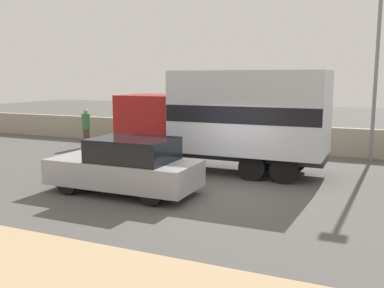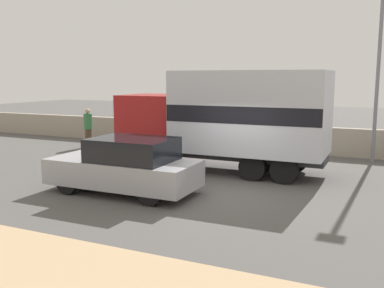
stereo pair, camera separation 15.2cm
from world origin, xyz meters
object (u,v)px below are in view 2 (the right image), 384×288
Objects in this scene: street_lamp at (380,41)px; pedestrian at (88,127)px; box_truck at (230,117)px; car_hatchback at (126,166)px.

pedestrian is at bearing -172.13° from street_lamp.
street_lamp is 6.66m from box_truck.
pedestrian is (-6.16, 6.22, 0.16)m from car_hatchback.
pedestrian is at bearing -45.28° from car_hatchback.
pedestrian is at bearing -16.43° from box_truck.
street_lamp reaches higher than car_hatchback.
box_truck is 4.01× the size of pedestrian.
pedestrian is (-7.90, 2.33, -0.98)m from box_truck.
car_hatchback is (-1.74, -3.89, -1.14)m from box_truck.
car_hatchback is at bearing -45.28° from pedestrian.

